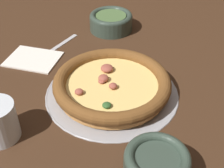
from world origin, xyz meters
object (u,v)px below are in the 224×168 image
object	(u,v)px
napkin	(33,58)
fork	(53,49)
pizza_tray	(112,92)
pizza	(112,84)
bowl_far	(111,21)
bowl_near	(156,166)

from	to	relation	value
napkin	fork	distance (m)	0.07
pizza_tray	pizza	distance (m)	0.02
pizza	napkin	size ratio (longest dim) A/B	1.74
bowl_far	fork	world-z (taller)	bowl_far
bowl_near	bowl_far	xyz separation A→B (m)	(-0.33, 0.45, -0.01)
pizza_tray	bowl_near	bearing A→B (deg)	-44.21
pizza	bowl_near	world-z (taller)	bowl_near
bowl_near	bowl_far	size ratio (longest dim) A/B	0.84
pizza	napkin	xyz separation A→B (m)	(-0.25, 0.03, -0.02)
pizza	fork	distance (m)	0.26
fork	bowl_near	bearing A→B (deg)	62.28
napkin	pizza	bearing A→B (deg)	-5.93
bowl_near	napkin	bearing A→B (deg)	155.41
pizza	napkin	distance (m)	0.26
pizza_tray	pizza	world-z (taller)	pizza
pizza	bowl_near	xyz separation A→B (m)	(0.18, -0.17, 0.01)
bowl_near	bowl_far	world-z (taller)	bowl_near
bowl_far	fork	size ratio (longest dim) A/B	0.72
pizza_tray	fork	world-z (taller)	pizza_tray
bowl_near	napkin	xyz separation A→B (m)	(-0.43, 0.20, -0.03)
pizza	bowl_far	bearing A→B (deg)	118.65
napkin	fork	size ratio (longest dim) A/B	0.86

